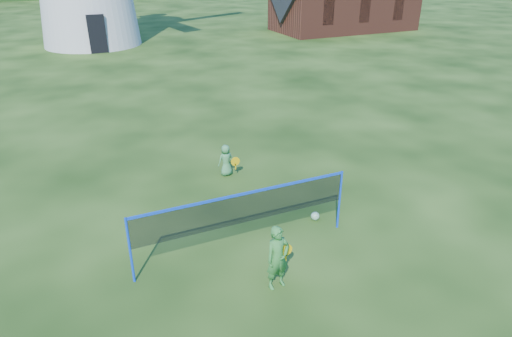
{
  "coord_description": "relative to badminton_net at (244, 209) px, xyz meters",
  "views": [
    {
      "loc": [
        -3.82,
        -8.41,
        6.21
      ],
      "look_at": [
        0.2,
        0.5,
        1.5
      ],
      "focal_mm": 31.7,
      "sensor_mm": 36.0,
      "label": 1
    }
  ],
  "objects": [
    {
      "name": "player_girl",
      "position": [
        0.15,
        -1.34,
        -0.43
      ],
      "size": [
        0.7,
        0.4,
        1.41
      ],
      "rotation": [
        0.0,
        0.0,
        0.12
      ],
      "color": "#358635",
      "rests_on": "ground"
    },
    {
      "name": "ground",
      "position": [
        0.56,
        0.57,
        -1.14
      ],
      "size": [
        220.0,
        220.0,
        0.0
      ],
      "primitive_type": "plane",
      "color": "black",
      "rests_on": "ground"
    },
    {
      "name": "play_ball",
      "position": [
        2.18,
        0.53,
        -1.03
      ],
      "size": [
        0.22,
        0.22,
        0.22
      ],
      "primitive_type": "sphere",
      "color": "green",
      "rests_on": "ground"
    },
    {
      "name": "player_boy",
      "position": [
        1.03,
        3.88,
        -0.65
      ],
      "size": [
        0.61,
        0.41,
        0.98
      ],
      "rotation": [
        0.0,
        0.0,
        3.24
      ],
      "color": "#479353",
      "rests_on": "ground"
    },
    {
      "name": "badminton_net",
      "position": [
        0.0,
        0.0,
        0.0
      ],
      "size": [
        5.05,
        0.05,
        1.55
      ],
      "color": "blue",
      "rests_on": "ground"
    }
  ]
}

